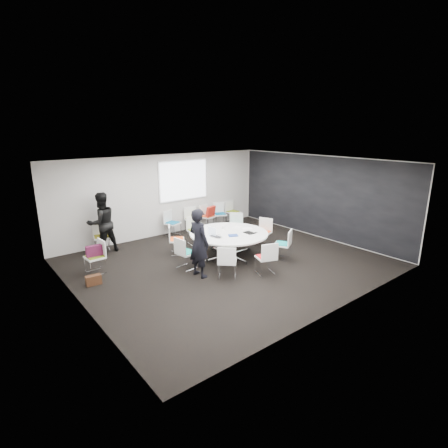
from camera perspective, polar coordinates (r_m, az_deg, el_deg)
room_shell at (r=9.58m, az=1.00°, el=1.70°), size 8.08×7.08×2.88m
conference_table at (r=10.21m, az=0.79°, el=-2.41°), size 2.28×2.28×0.73m
projection_screen at (r=12.66m, az=-6.58°, el=7.08°), size 1.90×0.03×1.35m
chair_ring_a at (r=11.27m, az=6.40°, el=-2.20°), size 0.59×0.59×0.88m
chair_ring_b at (r=11.87m, az=1.84°, el=-1.19°), size 0.64×0.64×0.88m
chair_ring_c at (r=11.42m, az=-4.68°, el=-1.91°), size 0.53×0.52×0.88m
chair_ring_d at (r=10.58m, az=-7.77°, el=-3.44°), size 0.62×0.62×0.88m
chair_ring_e at (r=9.48m, az=-6.23°, el=-5.67°), size 0.51×0.52×0.88m
chair_ring_f at (r=8.85m, az=0.50°, el=-7.17°), size 0.64×0.64×0.88m
chair_ring_g at (r=9.16m, az=6.86°, el=-6.48°), size 0.58×0.58×0.88m
chair_ring_h at (r=10.23m, az=9.54°, el=-4.20°), size 0.62×0.62×0.88m
chair_back_a at (r=12.39m, az=-8.41°, el=-0.63°), size 0.59×0.59×0.88m
chair_back_b at (r=12.79m, az=-5.22°, el=-0.01°), size 0.55×0.54×0.88m
chair_back_c at (r=13.18m, az=-2.74°, el=0.51°), size 0.54×0.53×0.88m
chair_back_d at (r=13.52m, az=-0.69°, el=0.92°), size 0.59×0.59×0.88m
chair_back_e at (r=13.88m, az=1.41°, el=1.29°), size 0.51×0.50×0.88m
chair_spare_left at (r=9.73m, az=-20.16°, el=-6.02°), size 0.47×0.48×0.88m
chair_person_back at (r=11.39m, az=-19.31°, el=-2.81°), size 0.56×0.55×0.88m
person_main at (r=8.79m, az=-4.13°, el=-3.11°), size 0.49×0.69×1.77m
person_back at (r=11.06m, az=-19.33°, el=0.16°), size 0.96×0.79×1.85m
laptop at (r=9.79m, az=-1.14°, el=-1.98°), size 0.30×0.40×0.03m
laptop_lid at (r=9.85m, az=-1.97°, el=-1.18°), size 0.06×0.30×0.22m
notebook_black at (r=10.13m, az=4.13°, el=-1.44°), size 0.22×0.30×0.02m
tablet_folio at (r=9.86m, az=1.50°, el=-1.87°), size 0.32×0.30×0.03m
papers_right at (r=10.69m, az=2.18°, el=-0.54°), size 0.36×0.32×0.00m
papers_front at (r=10.59m, az=3.78°, el=-0.71°), size 0.36×0.33×0.00m
cup at (r=10.51m, az=-0.13°, el=-0.57°), size 0.08×0.08×0.09m
phone at (r=10.18m, az=5.16°, el=-1.42°), size 0.15×0.10×0.01m
maroon_bag at (r=9.61m, az=-20.44°, el=-4.12°), size 0.41×0.16×0.28m
brown_bag at (r=9.12m, az=-20.52°, el=-8.57°), size 0.37×0.18×0.24m
red_jacket at (r=12.90m, az=-2.17°, el=2.13°), size 0.47×0.28×0.36m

